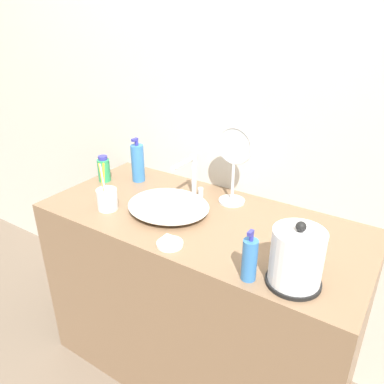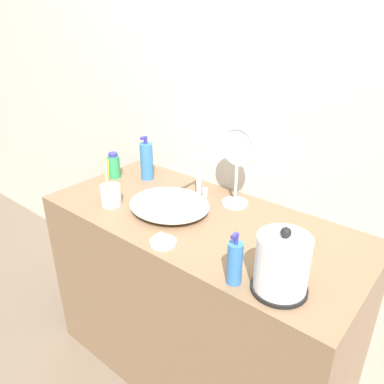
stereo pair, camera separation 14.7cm
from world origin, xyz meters
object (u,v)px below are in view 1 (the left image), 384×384
at_px(lotion_bottle, 138,163).
at_px(vanity_mirror, 234,161).
at_px(electric_kettle, 296,260).
at_px(mouthwash_bottle, 104,169).
at_px(faucet, 192,174).
at_px(toothbrush_cup, 107,199).
at_px(shampoo_bottle, 250,259).

height_order(lotion_bottle, vanity_mirror, vanity_mirror).
distance_m(electric_kettle, mouthwash_bottle, 1.06).
bearing_deg(lotion_bottle, electric_kettle, -20.71).
xyz_separation_m(faucet, vanity_mirror, (0.17, 0.05, 0.08)).
bearing_deg(vanity_mirror, electric_kettle, -43.02).
bearing_deg(lotion_bottle, mouthwash_bottle, -145.73).
relative_size(faucet, lotion_bottle, 0.87).
xyz_separation_m(electric_kettle, toothbrush_cup, (-0.81, 0.04, -0.04)).
height_order(electric_kettle, shampoo_bottle, electric_kettle).
height_order(shampoo_bottle, vanity_mirror, vanity_mirror).
bearing_deg(vanity_mirror, faucet, -163.85).
bearing_deg(toothbrush_cup, faucet, 51.45).
distance_m(electric_kettle, shampoo_bottle, 0.13).
height_order(electric_kettle, vanity_mirror, vanity_mirror).
relative_size(toothbrush_cup, lotion_bottle, 0.95).
xyz_separation_m(faucet, electric_kettle, (0.58, -0.33, -0.02)).
distance_m(shampoo_bottle, vanity_mirror, 0.53).
xyz_separation_m(electric_kettle, mouthwash_bottle, (-1.03, 0.25, -0.03)).
bearing_deg(mouthwash_bottle, vanity_mirror, 12.10).
distance_m(electric_kettle, toothbrush_cup, 0.81).
distance_m(electric_kettle, vanity_mirror, 0.56).
bearing_deg(shampoo_bottle, faucet, 139.93).
relative_size(electric_kettle, mouthwash_bottle, 1.67).
distance_m(faucet, electric_kettle, 0.67).
relative_size(shampoo_bottle, mouthwash_bottle, 1.37).
relative_size(electric_kettle, shampoo_bottle, 1.23).
bearing_deg(vanity_mirror, shampoo_bottle, -56.80).
relative_size(faucet, electric_kettle, 0.88).
distance_m(lotion_bottle, shampoo_bottle, 0.86).
bearing_deg(faucet, toothbrush_cup, -128.55).
distance_m(lotion_bottle, mouthwash_bottle, 0.17).
bearing_deg(mouthwash_bottle, lotion_bottle, 34.27).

